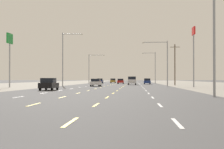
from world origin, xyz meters
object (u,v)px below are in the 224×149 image
(suv_inner_right_mid, at_px, (132,81))
(pole_sign_right_row_1, at_px, (194,42))
(streetlight_left_row_2, at_px, (91,66))
(hatchback_far_right_midfar, at_px, (147,81))
(streetlight_right_row_2, at_px, (154,65))
(streetlight_right_row_0, at_px, (208,32))
(pole_sign_left_row_1, at_px, (10,46))
(streetlight_right_row_1, at_px, (164,59))
(hatchback_far_left_farther, at_px, (100,81))
(hatchback_far_left_nearest, at_px, (49,84))
(sedan_inner_left_near, at_px, (96,82))
(sedan_center_turn_far, at_px, (121,81))
(hatchback_inner_left_farthest, at_px, (113,81))
(streetlight_left_row_1, at_px, (65,55))

(suv_inner_right_mid, relative_size, pole_sign_right_row_1, 0.47)
(pole_sign_right_row_1, bearing_deg, streetlight_left_row_2, 117.85)
(hatchback_far_right_midfar, bearing_deg, streetlight_left_row_2, 141.17)
(hatchback_far_right_midfar, xyz_separation_m, streetlight_right_row_2, (2.55, 13.49, 4.74))
(streetlight_right_row_2, bearing_deg, streetlight_right_row_0, -90.03)
(pole_sign_left_row_1, relative_size, streetlight_right_row_1, 1.03)
(streetlight_left_row_2, bearing_deg, hatchback_far_left_farther, 41.11)
(hatchback_far_left_nearest, xyz_separation_m, hatchback_far_left_farther, (-0.04, 64.08, 0.00))
(sedan_inner_left_near, bearing_deg, hatchback_far_left_nearest, -98.52)
(streetlight_right_row_1, distance_m, streetlight_left_row_2, 42.76)
(hatchback_far_left_farther, height_order, streetlight_right_row_1, streetlight_right_row_1)
(streetlight_right_row_1, xyz_separation_m, streetlight_left_row_2, (-19.11, 38.25, 0.13))
(streetlight_right_row_1, bearing_deg, pole_sign_left_row_1, -158.57)
(sedan_center_turn_far, distance_m, hatchback_inner_left_farthest, 16.94)
(hatchback_far_left_nearest, relative_size, sedan_inner_left_near, 0.87)
(streetlight_left_row_2, relative_size, streetlight_right_row_2, 0.94)
(hatchback_inner_left_farthest, distance_m, streetlight_right_row_0, 88.95)
(sedan_inner_left_near, relative_size, streetlight_right_row_2, 0.47)
(sedan_center_turn_far, distance_m, streetlight_right_row_2, 12.20)
(pole_sign_left_row_1, xyz_separation_m, streetlight_left_row_1, (7.09, 10.36, -0.95))
(suv_inner_right_mid, bearing_deg, hatchback_far_left_nearest, -104.47)
(suv_inner_right_mid, distance_m, pole_sign_left_row_1, 33.49)
(hatchback_far_left_nearest, relative_size, streetlight_right_row_2, 0.41)
(pole_sign_right_row_1, bearing_deg, hatchback_far_left_nearest, -140.65)
(suv_inner_right_mid, xyz_separation_m, hatchback_inner_left_farthest, (-6.69, 33.87, -0.24))
(suv_inner_right_mid, relative_size, streetlight_right_row_1, 0.56)
(suv_inner_right_mid, height_order, streetlight_right_row_2, streetlight_right_row_2)
(streetlight_left_row_1, bearing_deg, sedan_center_turn_far, 73.78)
(suv_inner_right_mid, bearing_deg, streetlight_left_row_1, -129.60)
(sedan_inner_left_near, height_order, streetlight_right_row_1, streetlight_right_row_1)
(sedan_inner_left_near, bearing_deg, hatchback_far_left_farther, 94.69)
(sedan_center_turn_far, relative_size, streetlight_left_row_1, 0.43)
(streetlight_right_row_0, bearing_deg, streetlight_right_row_2, 89.97)
(hatchback_far_left_nearest, distance_m, streetlight_right_row_2, 64.14)
(sedan_center_turn_far, distance_m, streetlight_right_row_1, 34.67)
(pole_sign_right_row_1, xyz_separation_m, streetlight_right_row_2, (-4.27, 44.64, -2.25))
(hatchback_far_right_midfar, bearing_deg, hatchback_far_left_nearest, -106.25)
(suv_inner_right_mid, height_order, hatchback_inner_left_farthest, suv_inner_right_mid)
(sedan_inner_left_near, bearing_deg, sedan_center_turn_far, 84.41)
(streetlight_left_row_1, relative_size, streetlight_left_row_2, 1.16)
(pole_sign_right_row_1, distance_m, streetlight_right_row_0, 32.26)
(sedan_inner_left_near, relative_size, streetlight_left_row_1, 0.43)
(suv_inner_right_mid, distance_m, hatchback_far_left_farther, 26.83)
(hatchback_inner_left_farthest, bearing_deg, hatchback_far_left_nearest, -92.69)
(pole_sign_left_row_1, distance_m, streetlight_right_row_2, 55.44)
(pole_sign_left_row_1, relative_size, streetlight_right_row_2, 0.94)
(sedan_inner_left_near, height_order, hatchback_far_left_farther, hatchback_far_left_farther)
(hatchback_far_right_midfar, distance_m, hatchback_inner_left_farthest, 27.03)
(streetlight_right_row_1, bearing_deg, streetlight_right_row_2, 89.70)
(streetlight_left_row_1, xyz_separation_m, streetlight_left_row_2, (0.20, 38.25, -0.67))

